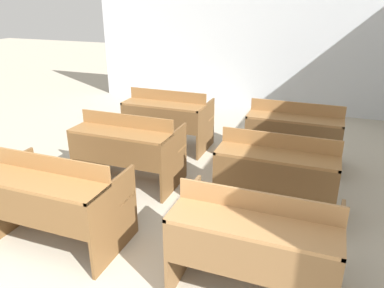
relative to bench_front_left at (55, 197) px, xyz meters
name	(u,v)px	position (x,y,z in m)	size (l,w,h in m)	color
wall_back	(253,32)	(0.64, 5.13, 1.02)	(6.69, 0.06, 3.00)	silver
bench_front_left	(55,197)	(0.00, 0.00, 0.00)	(1.19, 0.74, 0.88)	brown
bench_front_right	(255,240)	(1.81, 0.01, 0.00)	(1.19, 0.74, 0.88)	brown
bench_second_left	(128,146)	(0.01, 1.29, 0.00)	(1.19, 0.74, 0.88)	brown
bench_second_right	(277,170)	(1.78, 1.27, 0.00)	(1.19, 0.74, 0.88)	brown
bench_third_left	(168,117)	(-0.02, 2.53, 0.00)	(1.19, 0.74, 0.88)	brown
bench_third_right	(294,131)	(1.81, 2.53, 0.00)	(1.19, 0.74, 0.88)	brown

